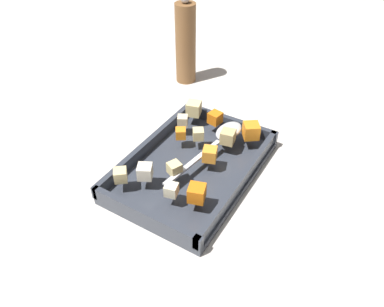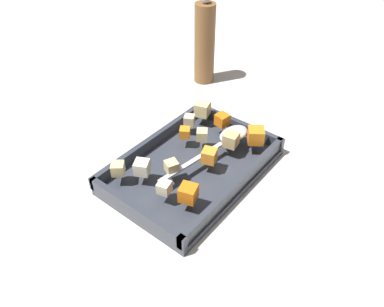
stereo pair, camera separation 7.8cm
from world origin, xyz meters
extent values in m
plane|color=beige|center=(0.00, 0.00, 0.00)|extent=(4.00, 4.00, 0.00)
cube|color=#333842|center=(0.01, 0.00, 0.01)|extent=(0.36, 0.24, 0.01)
cube|color=#333842|center=(0.01, -0.12, 0.03)|extent=(0.36, 0.01, 0.03)
cube|color=#333842|center=(0.01, 0.11, 0.03)|extent=(0.36, 0.01, 0.03)
cube|color=#333842|center=(-0.16, 0.00, 0.03)|extent=(0.01, 0.24, 0.03)
cube|color=#333842|center=(0.19, 0.00, 0.03)|extent=(0.01, 0.24, 0.03)
cube|color=orange|center=(0.00, 0.03, 0.06)|extent=(0.04, 0.04, 0.03)
cube|color=orange|center=(0.11, 0.07, 0.06)|extent=(0.04, 0.04, 0.03)
cube|color=orange|center=(-0.12, 0.07, 0.06)|extent=(0.05, 0.05, 0.03)
cube|color=orange|center=(-0.12, -0.02, 0.06)|extent=(0.03, 0.03, 0.03)
cube|color=orange|center=(-0.03, -0.06, 0.05)|extent=(0.03, 0.03, 0.02)
cube|color=#E0CC89|center=(0.14, -0.09, 0.06)|extent=(0.04, 0.04, 0.03)
cube|color=#E0CC89|center=(-0.05, -0.03, 0.05)|extent=(0.03, 0.03, 0.02)
cube|color=#E0CC89|center=(-0.13, -0.08, 0.06)|extent=(0.04, 0.04, 0.03)
cube|color=#E0CC89|center=(0.07, -0.01, 0.05)|extent=(0.03, 0.03, 0.02)
cube|color=tan|center=(-0.07, 0.04, 0.06)|extent=(0.03, 0.03, 0.03)
cube|color=beige|center=(-0.08, -0.08, 0.05)|extent=(0.03, 0.03, 0.02)
cube|color=beige|center=(0.12, 0.02, 0.05)|extent=(0.03, 0.03, 0.02)
cube|color=silver|center=(0.11, -0.05, 0.06)|extent=(0.04, 0.04, 0.03)
ellipsoid|color=silver|center=(-0.10, 0.03, 0.05)|extent=(0.08, 0.06, 0.02)
cube|color=silver|center=(0.03, 0.01, 0.05)|extent=(0.18, 0.04, 0.01)
cylinder|color=brown|center=(-0.33, -0.23, 0.11)|extent=(0.06, 0.06, 0.23)
camera|label=1|loc=(0.53, 0.31, 0.56)|focal=35.23mm
camera|label=2|loc=(0.48, 0.37, 0.56)|focal=35.23mm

